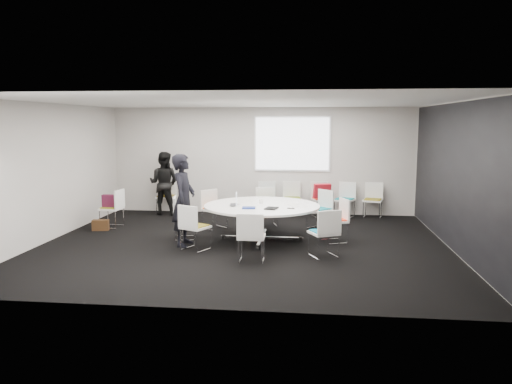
# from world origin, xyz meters

# --- Properties ---
(room_shell) EXTENTS (8.08, 7.08, 2.88)m
(room_shell) POSITION_xyz_m (0.09, 0.00, 1.40)
(room_shell) COLOR black
(room_shell) RESTS_ON ground
(conference_table) EXTENTS (2.37, 2.37, 0.73)m
(conference_table) POSITION_xyz_m (0.32, 0.43, 0.56)
(conference_table) COLOR silver
(conference_table) RESTS_ON ground
(projection_screen) EXTENTS (1.90, 0.03, 1.35)m
(projection_screen) POSITION_xyz_m (0.80, 3.46, 1.85)
(projection_screen) COLOR white
(projection_screen) RESTS_ON room_shell
(chair_ring_a) EXTENTS (0.58, 0.59, 0.88)m
(chair_ring_a) POSITION_xyz_m (1.81, 0.40, 0.28)
(chair_ring_a) COLOR silver
(chair_ring_a) RESTS_ON ground
(chair_ring_b) EXTENTS (0.64, 0.64, 0.88)m
(chair_ring_b) POSITION_xyz_m (1.52, 1.63, 0.28)
(chair_ring_b) COLOR silver
(chair_ring_b) RESTS_ON ground
(chair_ring_c) EXTENTS (0.58, 0.57, 0.88)m
(chair_ring_c) POSITION_xyz_m (0.29, 1.87, 0.28)
(chair_ring_c) COLOR silver
(chair_ring_c) RESTS_ON ground
(chair_ring_d) EXTENTS (0.64, 0.64, 0.88)m
(chair_ring_d) POSITION_xyz_m (-0.87, 1.40, 0.28)
(chair_ring_d) COLOR silver
(chair_ring_d) RESTS_ON ground
(chair_ring_e) EXTENTS (0.53, 0.54, 0.88)m
(chair_ring_e) POSITION_xyz_m (-1.29, 0.33, 0.28)
(chair_ring_e) COLOR silver
(chair_ring_e) RESTS_ON ground
(chair_ring_f) EXTENTS (0.61, 0.61, 0.88)m
(chair_ring_f) POSITION_xyz_m (-0.86, -0.55, 0.28)
(chair_ring_f) COLOR silver
(chair_ring_f) RESTS_ON ground
(chair_ring_g) EXTENTS (0.47, 0.45, 0.88)m
(chair_ring_g) POSITION_xyz_m (0.31, -1.22, 0.28)
(chair_ring_g) COLOR silver
(chair_ring_g) RESTS_ON ground
(chair_ring_h) EXTENTS (0.61, 0.61, 0.88)m
(chair_ring_h) POSITION_xyz_m (1.56, -0.77, 0.28)
(chair_ring_h) COLOR silver
(chair_ring_h) RESTS_ON ground
(chair_back_a) EXTENTS (0.58, 0.57, 0.88)m
(chair_back_a) POSITION_xyz_m (0.22, 3.12, 0.28)
(chair_back_a) COLOR silver
(chair_back_a) RESTS_ON ground
(chair_back_b) EXTENTS (0.53, 0.52, 0.88)m
(chair_back_b) POSITION_xyz_m (0.83, 3.16, 0.28)
(chair_back_b) COLOR silver
(chair_back_b) RESTS_ON ground
(chair_back_c) EXTENTS (0.58, 0.57, 0.88)m
(chair_back_c) POSITION_xyz_m (1.58, 3.16, 0.28)
(chair_back_c) COLOR silver
(chair_back_c) RESTS_ON ground
(chair_back_d) EXTENTS (0.60, 0.59, 0.88)m
(chair_back_d) POSITION_xyz_m (2.17, 3.16, 0.28)
(chair_back_d) COLOR silver
(chair_back_d) RESTS_ON ground
(chair_back_e) EXTENTS (0.56, 0.55, 0.88)m
(chair_back_e) POSITION_xyz_m (2.87, 3.17, 0.28)
(chair_back_e) COLOR silver
(chair_back_e) RESTS_ON ground
(chair_spare_left) EXTENTS (0.49, 0.50, 0.88)m
(chair_spare_left) POSITION_xyz_m (-3.24, 1.27, 0.28)
(chair_spare_left) COLOR silver
(chair_spare_left) RESTS_ON ground
(chair_person_back) EXTENTS (0.46, 0.45, 0.88)m
(chair_person_back) POSITION_xyz_m (-2.53, 3.17, 0.28)
(chair_person_back) COLOR silver
(chair_person_back) RESTS_ON ground
(person_main) EXTENTS (0.46, 0.68, 1.81)m
(person_main) POSITION_xyz_m (-1.16, -0.19, 0.90)
(person_main) COLOR black
(person_main) RESTS_ON ground
(person_back) EXTENTS (0.85, 0.68, 1.65)m
(person_back) POSITION_xyz_m (-2.53, 3.00, 0.83)
(person_back) COLOR black
(person_back) RESTS_ON ground
(laptop) EXTENTS (0.23, 0.33, 0.02)m
(laptop) POSITION_xyz_m (-0.21, 0.30, 0.74)
(laptop) COLOR #333338
(laptop) RESTS_ON conference_table
(laptop_lid) EXTENTS (0.06, 0.30, 0.22)m
(laptop_lid) POSITION_xyz_m (-0.21, 0.45, 0.86)
(laptop_lid) COLOR silver
(laptop_lid) RESTS_ON conference_table
(notebook_black) EXTENTS (0.28, 0.34, 0.02)m
(notebook_black) POSITION_xyz_m (0.55, -0.00, 0.74)
(notebook_black) COLOR black
(notebook_black) RESTS_ON conference_table
(tablet_folio) EXTENTS (0.28, 0.22, 0.03)m
(tablet_folio) POSITION_xyz_m (0.11, -0.02, 0.74)
(tablet_folio) COLOR navy
(tablet_folio) RESTS_ON conference_table
(papers_right) EXTENTS (0.35, 0.37, 0.00)m
(papers_right) POSITION_xyz_m (0.95, 0.65, 0.73)
(papers_right) COLOR silver
(papers_right) RESTS_ON conference_table
(papers_front) EXTENTS (0.33, 0.25, 0.00)m
(papers_front) POSITION_xyz_m (1.08, 0.34, 0.73)
(papers_front) COLOR silver
(papers_front) RESTS_ON conference_table
(cup) EXTENTS (0.08, 0.08, 0.09)m
(cup) POSITION_xyz_m (0.28, 0.62, 0.78)
(cup) COLOR white
(cup) RESTS_ON conference_table
(phone) EXTENTS (0.14, 0.08, 0.01)m
(phone) POSITION_xyz_m (0.93, 0.07, 0.73)
(phone) COLOR black
(phone) RESTS_ON conference_table
(maroon_bag) EXTENTS (0.40, 0.15, 0.28)m
(maroon_bag) POSITION_xyz_m (-3.25, 1.27, 0.62)
(maroon_bag) COLOR #50152F
(maroon_bag) RESTS_ON chair_spare_left
(brown_bag) EXTENTS (0.38, 0.22, 0.24)m
(brown_bag) POSITION_xyz_m (-3.38, 0.91, 0.12)
(brown_bag) COLOR #3D2613
(brown_bag) RESTS_ON ground
(red_jacket) EXTENTS (0.47, 0.31, 0.36)m
(red_jacket) POSITION_xyz_m (1.59, 2.94, 0.70)
(red_jacket) COLOR #B11522
(red_jacket) RESTS_ON chair_back_c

